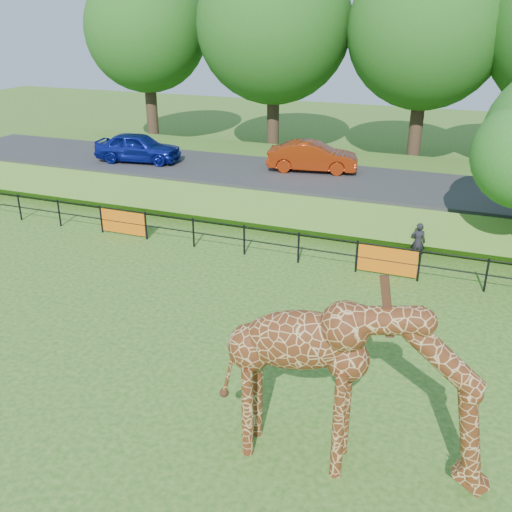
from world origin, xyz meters
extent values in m
plane|color=#275816|center=(0.00, 0.00, 0.00)|extent=(90.00, 90.00, 0.00)
cube|color=#275816|center=(0.00, 15.50, 0.65)|extent=(40.00, 9.00, 1.30)
cube|color=#2A2A2C|center=(0.00, 14.00, 1.36)|extent=(40.00, 5.00, 0.12)
imported|color=#121F96|center=(-9.64, 13.47, 2.10)|extent=(4.18, 2.18, 1.36)
imported|color=#9E2B0B|center=(-1.54, 14.80, 2.07)|extent=(4.11, 2.04, 1.30)
imported|color=black|center=(3.75, 9.72, 0.69)|extent=(0.54, 0.39, 1.37)
cylinder|color=black|center=(-14.00, 22.00, 2.50)|extent=(0.70, 0.70, 5.00)
sphere|color=#1C5115|center=(-14.00, 22.00, 6.98)|extent=(7.20, 7.20, 7.20)
cylinder|color=black|center=(-6.00, 22.00, 2.50)|extent=(0.70, 0.70, 5.00)
sphere|color=#1C5115|center=(-6.00, 22.00, 7.31)|extent=(8.40, 8.40, 8.40)
cylinder|color=black|center=(2.00, 22.00, 2.50)|extent=(0.70, 0.70, 5.00)
sphere|color=#1C5115|center=(2.00, 22.00, 7.14)|extent=(7.80, 7.80, 7.80)
camera|label=1|loc=(5.20, -9.20, 7.94)|focal=40.00mm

